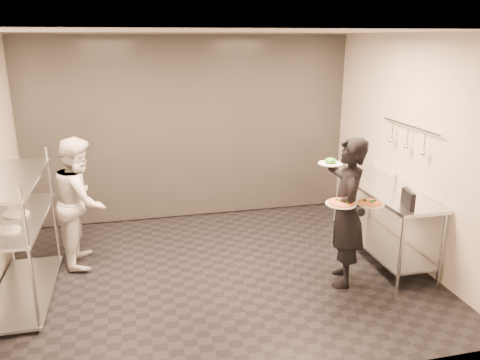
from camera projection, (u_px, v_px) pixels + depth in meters
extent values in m
cube|color=black|center=(216.00, 273.00, 5.67)|extent=(5.00, 4.00, 0.00)
cube|color=silver|center=(212.00, 31.00, 4.85)|extent=(5.00, 4.00, 0.00)
cube|color=beige|center=(191.00, 129.00, 7.12)|extent=(5.00, 0.00, 2.80)
cube|color=beige|center=(264.00, 230.00, 3.40)|extent=(5.00, 0.00, 2.80)
cube|color=beige|center=(412.00, 150.00, 5.81)|extent=(0.00, 4.00, 2.80)
cube|color=white|center=(191.00, 129.00, 7.09)|extent=(4.90, 0.04, 2.74)
cylinder|color=#ACAFB3|center=(6.00, 210.00, 5.63)|extent=(0.04, 0.04, 1.50)
cylinder|color=#ACAFB3|center=(30.00, 262.00, 4.32)|extent=(0.04, 0.04, 1.50)
cylinder|color=#ACAFB3|center=(54.00, 206.00, 5.75)|extent=(0.04, 0.04, 1.50)
cube|color=#B3BABE|center=(25.00, 291.00, 5.18)|extent=(0.60, 1.60, 0.03)
cube|color=#B3BABE|center=(15.00, 220.00, 4.93)|extent=(0.60, 1.60, 0.03)
cube|color=#B3BABE|center=(8.00, 179.00, 4.80)|extent=(0.60, 1.60, 0.03)
cylinder|color=silver|center=(6.00, 230.00, 4.60)|extent=(0.26, 0.26, 0.01)
cylinder|color=silver|center=(16.00, 214.00, 5.01)|extent=(0.26, 0.26, 0.01)
cylinder|color=#ACAFB3|center=(401.00, 254.00, 5.16)|extent=(0.04, 0.04, 0.90)
cylinder|color=#ACAFB3|center=(335.00, 202.00, 6.76)|extent=(0.04, 0.04, 0.90)
cylinder|color=#ACAFB3|center=(442.00, 249.00, 5.28)|extent=(0.04, 0.04, 0.90)
cylinder|color=#ACAFB3|center=(368.00, 200.00, 6.88)|extent=(0.04, 0.04, 0.90)
cube|color=#B3BABE|center=(380.00, 242.00, 6.10)|extent=(0.57, 1.71, 0.03)
cube|color=#B3BABE|center=(385.00, 190.00, 5.89)|extent=(0.60, 1.80, 0.04)
cylinder|color=#ACAFB3|center=(410.00, 126.00, 5.71)|extent=(0.02, 1.20, 0.02)
cylinder|color=#ACAFB3|center=(425.00, 143.00, 5.42)|extent=(0.01, 0.01, 0.22)
sphere|color=#ACAFB3|center=(423.00, 153.00, 5.46)|extent=(0.07, 0.07, 0.07)
cylinder|color=#ACAFB3|center=(408.00, 137.00, 5.74)|extent=(0.01, 0.01, 0.22)
sphere|color=#ACAFB3|center=(407.00, 147.00, 5.78)|extent=(0.07, 0.07, 0.07)
cylinder|color=#ACAFB3|center=(392.00, 131.00, 6.07)|extent=(0.01, 0.01, 0.22)
sphere|color=#ACAFB3|center=(392.00, 141.00, 6.11)|extent=(0.07, 0.07, 0.07)
imported|color=black|center=(346.00, 213.00, 5.24)|extent=(0.60, 0.73, 1.71)
imported|color=silver|center=(81.00, 201.00, 5.76)|extent=(0.62, 0.79, 1.61)
cylinder|color=silver|center=(341.00, 204.00, 4.98)|extent=(0.33, 0.33, 0.01)
cylinder|color=#B48D41|center=(341.00, 203.00, 4.98)|extent=(0.29, 0.29, 0.02)
cylinder|color=#AF3017|center=(341.00, 202.00, 4.98)|extent=(0.26, 0.26, 0.01)
sphere|color=#1E5413|center=(341.00, 201.00, 4.98)|extent=(0.04, 0.04, 0.04)
cylinder|color=silver|center=(370.00, 204.00, 5.06)|extent=(0.30, 0.30, 0.01)
cylinder|color=#B48D41|center=(370.00, 203.00, 5.06)|extent=(0.26, 0.26, 0.02)
cylinder|color=#AF3017|center=(370.00, 202.00, 5.05)|extent=(0.23, 0.23, 0.01)
sphere|color=#1E5413|center=(371.00, 201.00, 5.05)|extent=(0.04, 0.04, 0.04)
cylinder|color=silver|center=(330.00, 164.00, 5.37)|extent=(0.28, 0.28, 0.01)
ellipsoid|color=#1C711C|center=(331.00, 161.00, 5.36)|extent=(0.13, 0.13, 0.07)
cube|color=black|center=(408.00, 199.00, 5.20)|extent=(0.10, 0.28, 0.20)
cylinder|color=gray|center=(350.00, 163.00, 6.57)|extent=(0.07, 0.07, 0.25)
cylinder|color=gray|center=(395.00, 182.00, 5.84)|extent=(0.05, 0.05, 0.18)
cylinder|color=black|center=(354.00, 164.00, 6.58)|extent=(0.06, 0.06, 0.22)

